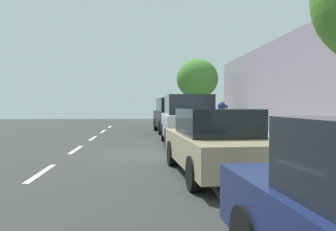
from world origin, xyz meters
TOP-DOWN VIEW (x-y plane):
  - ground at (0.00, 0.00)m, footprint 54.41×54.41m
  - sidewalk at (4.22, 0.00)m, footprint 3.89×34.00m
  - curb_edge at (2.19, 0.00)m, footprint 0.16×34.00m
  - lane_stripe_centre at (-3.05, -1.20)m, footprint 0.14×31.60m
  - lane_stripe_bike_edge at (0.72, 0.00)m, footprint 0.12×34.00m
  - parked_sedan_tan_second at (1.02, -3.82)m, footprint 2.06×4.51m
  - parked_suv_silver_mid at (1.13, 2.18)m, footprint 2.01×4.72m
  - parked_suv_black_far at (1.08, 8.22)m, footprint 2.16×4.79m
  - bicycle_at_curb at (1.73, 0.00)m, footprint 1.58×0.88m
  - cyclist_with_backpack at (1.94, -0.43)m, footprint 0.54×0.55m
  - street_tree_mid_block at (3.34, 13.60)m, footprint 3.05×3.05m
  - pedestrian_on_phone at (4.85, 11.79)m, footprint 0.58×0.36m

SIDE VIEW (x-z plane):
  - ground at x=0.00m, z-range 0.00..0.00m
  - lane_stripe_centre at x=-3.05m, z-range 0.00..0.01m
  - lane_stripe_bike_edge at x=0.72m, z-range 0.00..0.01m
  - sidewalk at x=4.22m, z-range 0.00..0.13m
  - curb_edge at x=2.19m, z-range 0.00..0.13m
  - bicycle_at_curb at x=1.73m, z-range -0.01..0.78m
  - parked_sedan_tan_second at x=1.02m, z-range -0.01..1.51m
  - parked_suv_silver_mid at x=1.13m, z-range 0.03..2.02m
  - parked_suv_black_far at x=1.08m, z-range 0.03..2.02m
  - cyclist_with_backpack at x=1.94m, z-range 0.18..1.87m
  - pedestrian_on_phone at x=4.85m, z-range 0.25..1.96m
  - street_tree_mid_block at x=3.34m, z-range 1.06..5.90m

